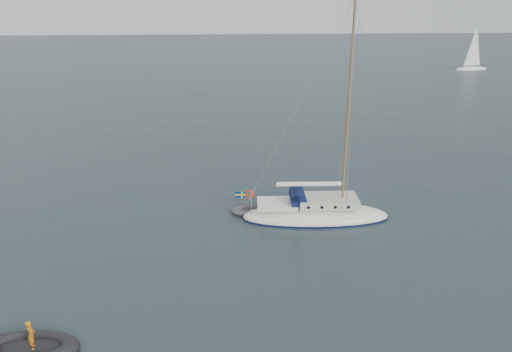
{
  "coord_description": "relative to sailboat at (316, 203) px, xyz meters",
  "views": [
    {
      "loc": [
        -4.56,
        -27.49,
        13.9
      ],
      "look_at": [
        -2.74,
        0.0,
        3.67
      ],
      "focal_mm": 35.0,
      "sensor_mm": 36.0,
      "label": 1
    }
  ],
  "objects": [
    {
      "name": "rib",
      "position": [
        -14.05,
        -11.9,
        -0.83
      ],
      "size": [
        4.24,
        1.93,
        1.53
      ],
      "rotation": [
        0.0,
        0.0,
        -0.06
      ],
      "color": "black",
      "rests_on": "ground"
    },
    {
      "name": "dinghy",
      "position": [
        -4.1,
        0.98,
        -0.89
      ],
      "size": [
        2.86,
        1.29,
        0.41
      ],
      "rotation": [
        0.0,
        0.0,
        -0.18
      ],
      "color": "#4F4F54",
      "rests_on": "ground"
    },
    {
      "name": "sailboat",
      "position": [
        0.0,
        0.0,
        0.0
      ],
      "size": [
        9.97,
        2.98,
        14.19
      ],
      "rotation": [
        0.0,
        0.0,
        -0.04
      ],
      "color": "white",
      "rests_on": "ground"
    },
    {
      "name": "ground",
      "position": [
        -1.26,
        -1.65,
        -1.07
      ],
      "size": [
        300.0,
        300.0,
        0.0
      ],
      "primitive_type": "plane",
      "color": "black",
      "rests_on": "ground"
    },
    {
      "name": "distant_yacht_b",
      "position": [
        40.94,
        63.03,
        2.7
      ],
      "size": [
        6.66,
        3.55,
        8.82
      ],
      "rotation": [
        0.0,
        0.0,
        0.19
      ],
      "color": "white",
      "rests_on": "ground"
    }
  ]
}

